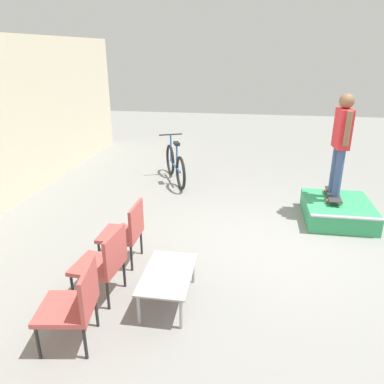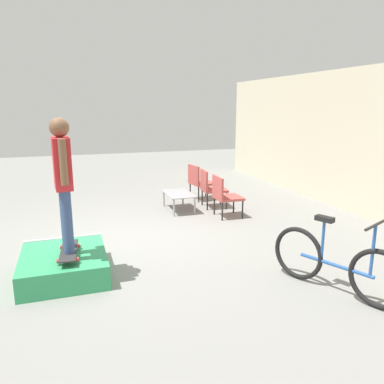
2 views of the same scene
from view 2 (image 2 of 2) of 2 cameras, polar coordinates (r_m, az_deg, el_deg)
name	(u,v)px [view 2 (image 2 of 2)]	position (r m, az deg, el deg)	size (l,w,h in m)	color
ground_plane	(124,240)	(6.52, -10.32, -7.19)	(24.00, 24.00, 0.00)	gray
house_wall_back	(364,143)	(8.35, 24.70, 6.83)	(12.00, 0.06, 3.00)	beige
skate_ramp_box	(64,265)	(5.36, -18.91, -10.42)	(1.26, 1.09, 0.34)	#339E60
skateboard_on_ramp	(69,251)	(5.14, -18.25, -8.49)	(0.79, 0.30, 0.07)	#2D2D2D
person_skater	(63,175)	(4.88, -19.07, 2.51)	(0.57, 0.23, 1.68)	#384C7A
coffee_table	(179,195)	(8.11, -2.06, -0.44)	(0.94, 0.55, 0.38)	#9E9EA3
patio_chair_left	(199,180)	(9.02, 1.09, 1.78)	(0.59, 0.59, 0.85)	black
patio_chair_center	(210,187)	(8.32, 2.83, 0.82)	(0.57, 0.57, 0.85)	black
patio_chair_right	(224,194)	(7.61, 4.97, -0.37)	(0.52, 0.52, 0.85)	black
bicycle	(336,263)	(4.90, 21.05, -10.13)	(1.60, 0.79, 0.98)	black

